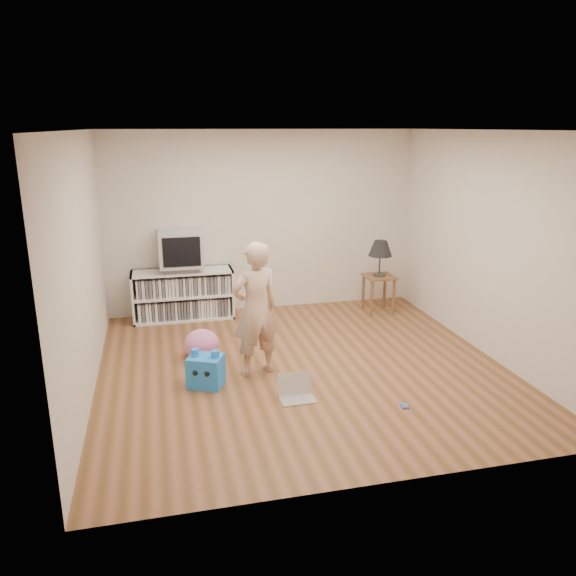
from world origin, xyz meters
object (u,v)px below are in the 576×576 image
(crt_tv, at_px, (181,248))
(plush_blue, at_px, (206,371))
(person, at_px, (255,309))
(table_lamp, at_px, (380,249))
(plush_pink, at_px, (202,344))
(laptop, at_px, (296,391))
(side_table, at_px, (379,285))
(dvd_deck, at_px, (182,268))
(media_unit, at_px, (183,294))

(crt_tv, xyz_separation_m, plush_blue, (0.10, -2.25, -0.85))
(person, bearing_deg, table_lamp, -158.01)
(plush_pink, bearing_deg, laptop, -55.95)
(plush_blue, relative_size, plush_pink, 1.05)
(table_lamp, distance_m, plush_blue, 3.38)
(crt_tv, distance_m, laptop, 3.05)
(crt_tv, height_order, person, person)
(table_lamp, height_order, plush_blue, table_lamp)
(laptop, bearing_deg, table_lamp, 50.85)
(side_table, bearing_deg, dvd_deck, 172.46)
(dvd_deck, xyz_separation_m, plush_pink, (0.12, -1.51, -0.56))
(dvd_deck, height_order, plush_pink, dvd_deck)
(crt_tv, bearing_deg, table_lamp, -7.47)
(person, bearing_deg, laptop, 96.37)
(dvd_deck, xyz_separation_m, person, (0.67, -2.07, 0.01))
(media_unit, bearing_deg, person, -72.20)
(media_unit, height_order, plush_blue, media_unit)
(side_table, distance_m, person, 2.74)
(media_unit, bearing_deg, crt_tv, -90.00)
(person, relative_size, plush_pink, 3.61)
(side_table, xyz_separation_m, table_lamp, (-0.00, 0.00, 0.53))
(dvd_deck, xyz_separation_m, table_lamp, (2.80, -0.37, 0.21))
(media_unit, height_order, dvd_deck, dvd_deck)
(table_lamp, xyz_separation_m, plush_blue, (-2.70, -1.89, -0.77))
(plush_pink, bearing_deg, plush_blue, -91.71)
(person, distance_m, laptop, 0.99)
(table_lamp, bearing_deg, side_table, 0.00)
(table_lamp, height_order, plush_pink, table_lamp)
(side_table, xyz_separation_m, person, (-2.13, -1.70, 0.33))
(dvd_deck, distance_m, plush_pink, 1.61)
(media_unit, xyz_separation_m, plush_pink, (0.12, -1.52, -0.17))
(crt_tv, xyz_separation_m, laptop, (0.95, -2.73, -0.95))
(side_table, relative_size, plush_pink, 1.34)
(person, xyz_separation_m, plush_blue, (-0.57, -0.19, -0.57))
(side_table, bearing_deg, plush_blue, -145.03)
(crt_tv, distance_m, side_table, 2.88)
(table_lamp, bearing_deg, laptop, -127.91)
(dvd_deck, relative_size, laptop, 1.26)
(person, bearing_deg, side_table, -158.01)
(person, distance_m, plush_blue, 0.83)
(dvd_deck, distance_m, side_table, 2.84)
(plush_blue, xyz_separation_m, plush_pink, (0.02, 0.75, 0.00))
(laptop, bearing_deg, media_unit, 107.85)
(side_table, relative_size, plush_blue, 1.27)
(media_unit, relative_size, side_table, 2.55)
(table_lamp, bearing_deg, plush_blue, -145.03)
(crt_tv, bearing_deg, dvd_deck, 90.00)
(person, bearing_deg, dvd_deck, -88.67)
(media_unit, height_order, person, person)
(media_unit, xyz_separation_m, crt_tv, (0.00, -0.02, 0.67))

